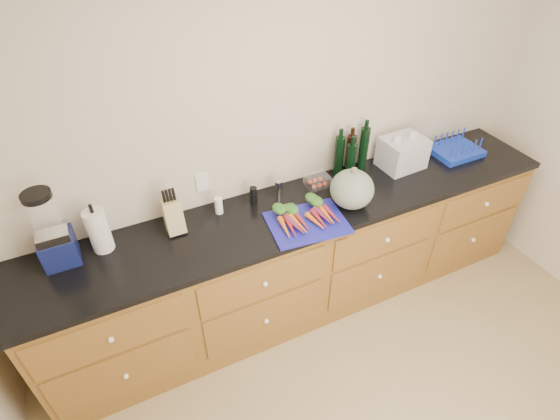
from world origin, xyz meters
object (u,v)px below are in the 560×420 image
cutting_board (307,223)px  dish_rack (456,149)px  carrots (304,215)px  tomato_box (317,181)px  squash (352,189)px  blender_appliance (52,233)px  paper_towel (99,231)px  knife_block (173,216)px

cutting_board → dish_rack: bearing=9.5°
carrots → tomato_box: 0.39m
carrots → dish_rack: (1.43, 0.20, 0.00)m
squash → dish_rack: squash is taller
squash → blender_appliance: (-1.74, 0.27, 0.08)m
carrots → blender_appliance: blender_appliance is taller
tomato_box → dish_rack: (1.17, -0.09, -0.00)m
dish_rack → blender_appliance: bearing=178.4°
cutting_board → paper_towel: paper_towel is taller
paper_towel → tomato_box: paper_towel is taller
squash → tomato_box: squash is taller
squash → tomato_box: 0.31m
cutting_board → dish_rack: 1.45m
blender_appliance → dish_rack: blender_appliance is taller
squash → tomato_box: bearing=106.8°
knife_block → tomato_box: bearing=1.7°
paper_towel → dish_rack: paper_towel is taller
carrots → tomato_box: size_ratio=2.32×
blender_appliance → dish_rack: bearing=-1.6°
blender_appliance → tomato_box: bearing=0.4°
blender_appliance → paper_towel: blender_appliance is taller
paper_towel → blender_appliance: bearing=-179.3°
paper_towel → tomato_box: bearing=0.4°
knife_block → dish_rack: knife_block is taller
squash → tomato_box: size_ratio=1.77×
blender_appliance → knife_block: blender_appliance is taller
carrots → paper_towel: 1.21m
carrots → dish_rack: dish_rack is taller
knife_block → tomato_box: knife_block is taller
paper_towel → knife_block: size_ratio=1.27×
carrots → dish_rack: 1.44m
blender_appliance → knife_block: size_ratio=2.21×
blender_appliance → squash: bearing=-8.9°
carrots → paper_towel: (-1.17, 0.28, 0.10)m
carrots → knife_block: bearing=161.1°
knife_block → carrots: bearing=-18.9°
tomato_box → blender_appliance: bearing=-179.6°
squash → dish_rack: size_ratio=0.79×
paper_towel → dish_rack: size_ratio=0.75×
blender_appliance → dish_rack: size_ratio=1.31×
knife_block → dish_rack: (2.18, -0.06, -0.07)m
squash → paper_towel: 1.54m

